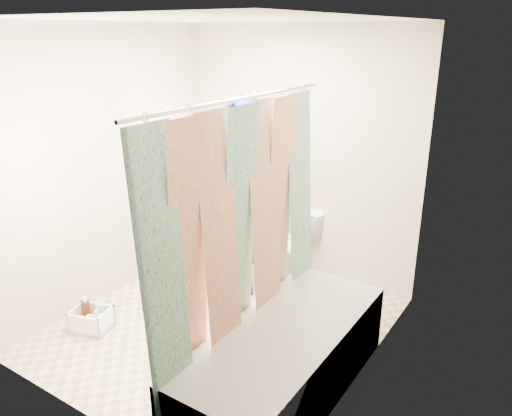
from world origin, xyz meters
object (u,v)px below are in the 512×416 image
Objects in this scene: toilet at (289,245)px; cleaning_caddy at (92,320)px; bathtub at (284,360)px; plumber at (240,198)px.

cleaning_caddy is (-0.88, -1.70, -0.25)m from toilet.
bathtub is 4.87× the size of cleaning_caddy.
toilet is at bearing 118.54° from bathtub.
plumber reaches higher than toilet.
toilet is 1.88× the size of cleaning_caddy.
toilet is 1.94m from cleaning_caddy.
plumber is 1.62m from cleaning_caddy.
toilet reaches higher than cleaning_caddy.
plumber is (-0.27, -0.44, 0.57)m from toilet.
cleaning_caddy is (-1.70, -0.20, -0.18)m from bathtub.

